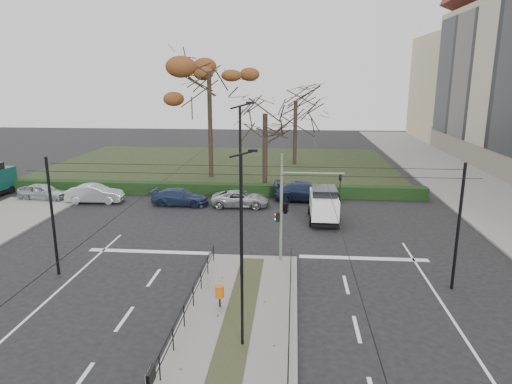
{
  "coord_description": "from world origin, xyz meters",
  "views": [
    {
      "loc": [
        2.1,
        -18.37,
        9.57
      ],
      "look_at": [
        -0.15,
        8.28,
        2.91
      ],
      "focal_mm": 32.0,
      "sensor_mm": 36.0,
      "label": 1
    }
  ],
  "objects_px": {
    "bare_tree_center": "(296,105)",
    "litter_bin": "(220,292)",
    "rust_tree": "(209,72)",
    "traffic_light": "(287,206)",
    "parked_car_fifth": "(307,191)",
    "streetlamp_median_near": "(242,250)",
    "parked_car_second": "(95,194)",
    "white_van": "(324,204)",
    "parked_car_first": "(43,192)",
    "parked_car_fourth": "(240,199)",
    "parked_car_third": "(180,197)",
    "streetlamp_median_far": "(241,191)",
    "bare_tree_near": "(265,119)"
  },
  "relations": [
    {
      "from": "litter_bin",
      "to": "bare_tree_near",
      "type": "bearing_deg",
      "value": 88.83
    },
    {
      "from": "parked_car_first",
      "to": "parked_car_second",
      "type": "distance_m",
      "value": 4.52
    },
    {
      "from": "bare_tree_center",
      "to": "litter_bin",
      "type": "bearing_deg",
      "value": -95.17
    },
    {
      "from": "white_van",
      "to": "bare_tree_near",
      "type": "relative_size",
      "value": 0.5
    },
    {
      "from": "litter_bin",
      "to": "parked_car_third",
      "type": "relative_size",
      "value": 0.22
    },
    {
      "from": "traffic_light",
      "to": "streetlamp_median_near",
      "type": "bearing_deg",
      "value": -99.86
    },
    {
      "from": "white_van",
      "to": "parked_car_third",
      "type": "bearing_deg",
      "value": 163.9
    },
    {
      "from": "parked_car_fourth",
      "to": "bare_tree_near",
      "type": "relative_size",
      "value": 0.51
    },
    {
      "from": "parked_car_third",
      "to": "bare_tree_near",
      "type": "relative_size",
      "value": 0.51
    },
    {
      "from": "parked_car_second",
      "to": "bare_tree_center",
      "type": "xyz_separation_m",
      "value": [
        15.73,
        17.75,
        5.97
      ]
    },
    {
      "from": "parked_car_first",
      "to": "parked_car_third",
      "type": "xyz_separation_m",
      "value": [
        11.41,
        -0.52,
        -0.04
      ]
    },
    {
      "from": "traffic_light",
      "to": "parked_car_first",
      "type": "height_order",
      "value": "traffic_light"
    },
    {
      "from": "streetlamp_median_far",
      "to": "bare_tree_near",
      "type": "relative_size",
      "value": 0.97
    },
    {
      "from": "streetlamp_median_near",
      "to": "parked_car_first",
      "type": "distance_m",
      "value": 26.98
    },
    {
      "from": "streetlamp_median_near",
      "to": "white_van",
      "type": "xyz_separation_m",
      "value": [
        3.83,
        15.78,
        -2.58
      ]
    },
    {
      "from": "parked_car_second",
      "to": "parked_car_fourth",
      "type": "relative_size",
      "value": 1.0
    },
    {
      "from": "rust_tree",
      "to": "litter_bin",
      "type": "bearing_deg",
      "value": -78.97
    },
    {
      "from": "parked_car_second",
      "to": "parked_car_fourth",
      "type": "xyz_separation_m",
      "value": [
        11.62,
        -0.18,
        -0.11
      ]
    },
    {
      "from": "rust_tree",
      "to": "traffic_light",
      "type": "bearing_deg",
      "value": -69.52
    },
    {
      "from": "streetlamp_median_far",
      "to": "parked_car_third",
      "type": "distance_m",
      "value": 14.89
    },
    {
      "from": "litter_bin",
      "to": "streetlamp_median_far",
      "type": "distance_m",
      "value": 4.88
    },
    {
      "from": "streetlamp_median_near",
      "to": "parked_car_third",
      "type": "height_order",
      "value": "streetlamp_median_near"
    },
    {
      "from": "parked_car_second",
      "to": "parked_car_fifth",
      "type": "height_order",
      "value": "parked_car_fifth"
    },
    {
      "from": "litter_bin",
      "to": "parked_car_first",
      "type": "distance_m",
      "value": 23.95
    },
    {
      "from": "streetlamp_median_near",
      "to": "rust_tree",
      "type": "xyz_separation_m",
      "value": [
        -6.45,
        29.2,
        6.43
      ]
    },
    {
      "from": "rust_tree",
      "to": "bare_tree_center",
      "type": "bearing_deg",
      "value": 42.72
    },
    {
      "from": "parked_car_second",
      "to": "parked_car_third",
      "type": "distance_m",
      "value": 6.9
    },
    {
      "from": "parked_car_third",
      "to": "parked_car_fourth",
      "type": "distance_m",
      "value": 4.72
    },
    {
      "from": "streetlamp_median_far",
      "to": "bare_tree_center",
      "type": "relative_size",
      "value": 0.89
    },
    {
      "from": "parked_car_fourth",
      "to": "streetlamp_median_near",
      "type": "bearing_deg",
      "value": -174.25
    },
    {
      "from": "white_van",
      "to": "parked_car_first",
      "type": "bearing_deg",
      "value": 170.67
    },
    {
      "from": "streetlamp_median_far",
      "to": "litter_bin",
      "type": "bearing_deg",
      "value": -99.74
    },
    {
      "from": "parked_car_fourth",
      "to": "rust_tree",
      "type": "height_order",
      "value": "rust_tree"
    },
    {
      "from": "parked_car_second",
      "to": "bare_tree_near",
      "type": "height_order",
      "value": "bare_tree_near"
    },
    {
      "from": "streetlamp_median_near",
      "to": "parked_car_second",
      "type": "xyz_separation_m",
      "value": [
        -13.93,
        19.06,
        -3.07
      ]
    },
    {
      "from": "white_van",
      "to": "parked_car_fourth",
      "type": "bearing_deg",
      "value": 153.24
    },
    {
      "from": "parked_car_first",
      "to": "parked_car_third",
      "type": "height_order",
      "value": "parked_car_first"
    },
    {
      "from": "streetlamp_median_far",
      "to": "parked_car_third",
      "type": "xyz_separation_m",
      "value": [
        -6.3,
        12.94,
        -3.79
      ]
    },
    {
      "from": "parked_car_second",
      "to": "white_van",
      "type": "bearing_deg",
      "value": -104.85
    },
    {
      "from": "parked_car_second",
      "to": "parked_car_fourth",
      "type": "bearing_deg",
      "value": -95.28
    },
    {
      "from": "parked_car_fourth",
      "to": "rust_tree",
      "type": "distance_m",
      "value": 14.69
    },
    {
      "from": "rust_tree",
      "to": "parked_car_fifth",
      "type": "height_order",
      "value": "rust_tree"
    },
    {
      "from": "bare_tree_center",
      "to": "parked_car_fifth",
      "type": "height_order",
      "value": "bare_tree_center"
    },
    {
      "from": "streetlamp_median_near",
      "to": "rust_tree",
      "type": "height_order",
      "value": "rust_tree"
    },
    {
      "from": "parked_car_first",
      "to": "parked_car_fifth",
      "type": "distance_m",
      "value": 21.33
    },
    {
      "from": "streetlamp_median_near",
      "to": "bare_tree_center",
      "type": "relative_size",
      "value": 0.76
    },
    {
      "from": "parked_car_third",
      "to": "litter_bin",
      "type": "bearing_deg",
      "value": -157.18
    },
    {
      "from": "streetlamp_median_far",
      "to": "white_van",
      "type": "distance_m",
      "value": 11.28
    },
    {
      "from": "bare_tree_center",
      "to": "parked_car_fifth",
      "type": "relative_size",
      "value": 1.78
    },
    {
      "from": "bare_tree_near",
      "to": "parked_car_fifth",
      "type": "height_order",
      "value": "bare_tree_near"
    }
  ]
}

